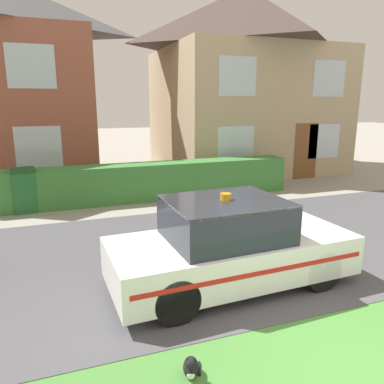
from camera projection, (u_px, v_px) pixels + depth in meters
ground_plane at (347, 373)px, 4.09m from camera, size 80.00×80.00×0.00m
road_strip at (212, 248)px, 7.56m from camera, size 28.00×5.52×0.01m
lawn_verge at (340, 366)px, 4.20m from camera, size 28.00×1.84×0.01m
garden_hedge at (148, 182)px, 11.25m from camera, size 9.01×0.83×1.09m
police_car at (230, 246)px, 5.91m from camera, size 3.94×1.77×1.52m
cat at (191, 367)px, 4.00m from camera, size 0.29×0.31×0.31m
house_right at (244, 80)px, 16.11m from camera, size 7.20×6.66×7.45m
wheelie_bin at (25, 190)px, 9.97m from camera, size 0.65×0.66×1.18m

